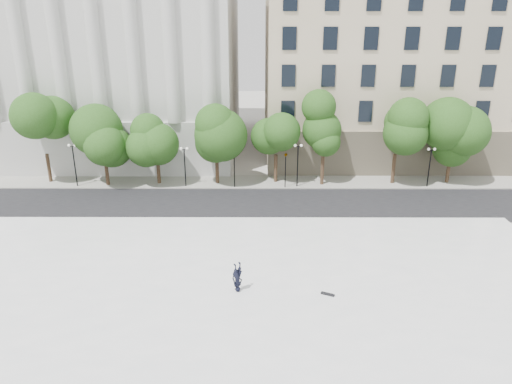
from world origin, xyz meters
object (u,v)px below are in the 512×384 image
skateboard (328,294)px  person_lying (238,287)px  traffic_light_east (286,154)px  traffic_light_west (234,153)px

skateboard → person_lying: bearing=-159.6°
traffic_light_east → person_lying: traffic_light_east is taller
person_lying → skateboard: size_ratio=2.28×
traffic_light_east → skateboard: (1.66, -20.26, -3.14)m
traffic_light_east → skateboard: 20.57m
traffic_light_west → person_lying: traffic_light_west is taller
person_lying → skateboard: person_lying is taller
traffic_light_west → skateboard: traffic_light_west is taller
traffic_light_east → skateboard: size_ratio=4.75×
traffic_light_west → skateboard: size_ratio=4.87×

